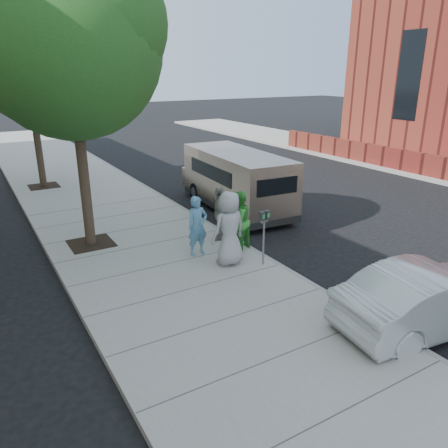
{
  "coord_description": "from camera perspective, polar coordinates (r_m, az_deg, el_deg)",
  "views": [
    {
      "loc": [
        -4.96,
        -9.45,
        4.81
      ],
      "look_at": [
        0.43,
        -0.43,
        1.1
      ],
      "focal_mm": 35.0,
      "sensor_mm": 36.0,
      "label": 1
    }
  ],
  "objects": [
    {
      "name": "ground",
      "position": [
        11.71,
        -2.88,
        -4.84
      ],
      "size": [
        120.0,
        120.0,
        0.0
      ],
      "primitive_type": "plane",
      "color": "black",
      "rests_on": "ground"
    },
    {
      "name": "sidewalk",
      "position": [
        11.29,
        -7.39,
        -5.53
      ],
      "size": [
        5.0,
        60.0,
        0.15
      ],
      "primitive_type": "cube",
      "color": "gray",
      "rests_on": "ground"
    },
    {
      "name": "curb_face",
      "position": [
        12.36,
        3.02,
        -3.12
      ],
      "size": [
        0.12,
        60.0,
        0.16
      ],
      "primitive_type": "cube",
      "color": "gray",
      "rests_on": "ground"
    },
    {
      "name": "church_wall",
      "position": [
        22.12,
        27.0,
        6.48
      ],
      "size": [
        0.3,
        22.0,
        1.0
      ],
      "primitive_type": "cube",
      "color": "maroon",
      "rests_on": "far_sidewalk"
    },
    {
      "name": "tree_near",
      "position": [
        12.18,
        -19.39,
        21.9
      ],
      "size": [
        4.62,
        4.6,
        7.53
      ],
      "color": "black",
      "rests_on": "sidewalk"
    },
    {
      "name": "tree_far",
      "position": [
        19.64,
        -24.18,
        18.06
      ],
      "size": [
        3.92,
        3.8,
        6.49
      ],
      "color": "black",
      "rests_on": "sidewalk"
    },
    {
      "name": "parking_meter",
      "position": [
        10.81,
        5.27,
        -0.29
      ],
      "size": [
        0.31,
        0.15,
        1.42
      ],
      "rotation": [
        0.0,
        0.0,
        0.19
      ],
      "color": "gray",
      "rests_on": "sidewalk"
    },
    {
      "name": "van",
      "position": [
        15.7,
        1.5,
        5.82
      ],
      "size": [
        2.29,
        5.8,
        2.11
      ],
      "rotation": [
        0.0,
        0.0,
        -0.07
      ],
      "color": "tan",
      "rests_on": "ground"
    },
    {
      "name": "sedan",
      "position": [
        9.44,
        25.62,
        -8.67
      ],
      "size": [
        4.18,
        1.89,
        1.33
      ],
      "primitive_type": "imported",
      "rotation": [
        0.0,
        0.0,
        1.45
      ],
      "color": "#BABEC2",
      "rests_on": "ground"
    },
    {
      "name": "person_officer",
      "position": [
        11.47,
        -3.48,
        -0.26
      ],
      "size": [
        0.6,
        0.42,
        1.6
      ],
      "primitive_type": "imported",
      "rotation": [
        0.0,
        0.0,
        0.06
      ],
      "color": "#558FB5",
      "rests_on": "sidewalk"
    },
    {
      "name": "person_green_shirt",
      "position": [
        11.79,
        1.91,
        0.43
      ],
      "size": [
        0.96,
        0.86,
        1.64
      ],
      "primitive_type": "imported",
      "rotation": [
        0.0,
        0.0,
        3.49
      ],
      "color": "green",
      "rests_on": "sidewalk"
    },
    {
      "name": "person_gray_shirt",
      "position": [
        10.84,
        0.68,
        -0.59
      ],
      "size": [
        0.97,
        0.68,
        1.89
      ],
      "primitive_type": "imported",
      "rotation": [
        0.0,
        0.0,
        3.23
      ],
      "color": "#A3A3A6",
      "rests_on": "sidewalk"
    },
    {
      "name": "person_striped_polo",
      "position": [
        12.52,
        -0.56,
        1.43
      ],
      "size": [
        0.88,
        0.96,
        1.58
      ],
      "primitive_type": "imported",
      "rotation": [
        0.0,
        0.0,
        4.04
      ],
      "color": "gray",
      "rests_on": "sidewalk"
    }
  ]
}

